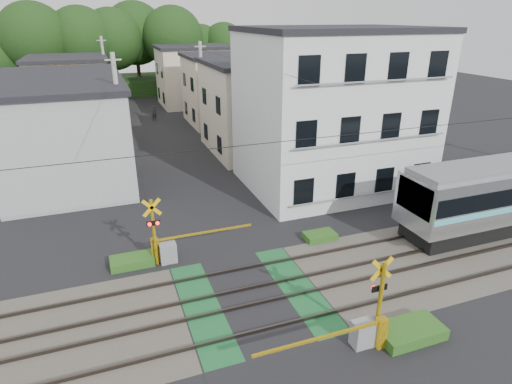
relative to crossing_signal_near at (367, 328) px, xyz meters
name	(u,v)px	position (x,y,z in m)	size (l,w,h in m)	color
ground	(251,297)	(-2.59, 3.65, -0.71)	(120.00, 120.00, 0.00)	black
track_bed	(251,297)	(-2.59, 3.65, -0.67)	(120.00, 120.00, 0.14)	#47423A
crossing_signal_near	(367,328)	(0.00, 0.00, 0.00)	(4.74, 0.65, 3.09)	yellow
crossing_signal_far	(165,247)	(-5.17, 7.31, 0.00)	(4.74, 0.65, 3.09)	yellow
apartment_block	(332,110)	(5.91, 13.15, 3.94)	(10.20, 8.36, 9.30)	silver
houses_row	(155,97)	(-2.33, 29.57, 2.53)	(22.07, 31.35, 6.80)	#A6A9AB
tree_hill	(123,50)	(-3.13, 51.61, 5.04)	(40.00, 13.97, 11.75)	#1B3913
catenary	(395,186)	(3.41, 3.69, 2.98)	(60.00, 5.04, 7.00)	#2D2D33
utility_poles	(143,93)	(-3.64, 26.66, 3.37)	(7.90, 42.00, 8.00)	#A5A5A0
pedestrian	(154,113)	(-1.96, 34.63, 0.07)	(0.57, 0.37, 1.55)	#302E3A
weed_patches	(295,285)	(-0.83, 3.56, -0.53)	(10.25, 8.80, 0.40)	#2D5E1E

